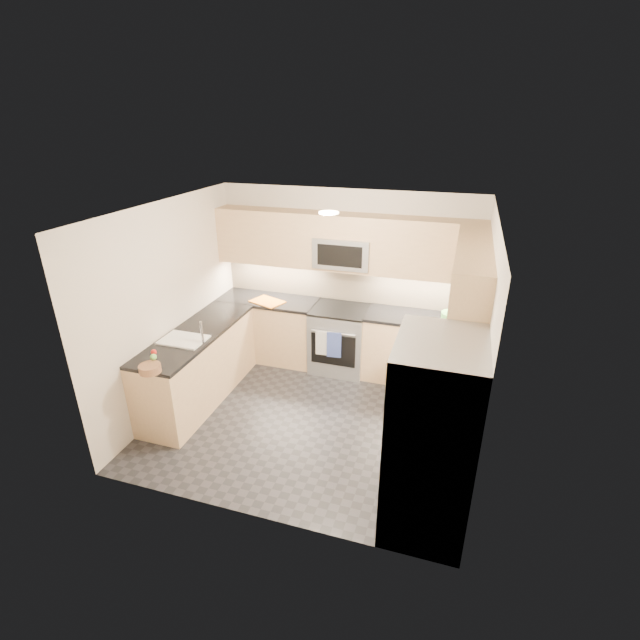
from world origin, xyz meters
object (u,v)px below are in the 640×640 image
at_px(microwave, 343,252).
at_px(fruit_basket, 150,369).
at_px(gas_range, 339,339).
at_px(cutting_board, 267,302).
at_px(refrigerator, 431,437).
at_px(utensil_bowl, 451,318).

bearing_deg(microwave, fruit_basket, -120.72).
xyz_separation_m(gas_range, microwave, (0.00, 0.12, 1.24)).
relative_size(cutting_board, fruit_basket, 2.01).
distance_m(microwave, cutting_board, 1.31).
bearing_deg(gas_range, refrigerator, -59.12).
relative_size(utensil_bowl, cutting_board, 0.57).
height_order(utensil_bowl, cutting_board, utensil_bowl).
xyz_separation_m(microwave, cutting_board, (-1.04, -0.22, -0.75)).
bearing_deg(utensil_bowl, fruit_basket, -142.91).
bearing_deg(fruit_basket, utensil_bowl, 37.09).
xyz_separation_m(gas_range, cutting_board, (-1.04, -0.10, 0.49)).
relative_size(refrigerator, fruit_basket, 8.02).
height_order(refrigerator, cutting_board, refrigerator).
distance_m(microwave, utensil_bowl, 1.64).
relative_size(gas_range, cutting_board, 2.02).
bearing_deg(fruit_basket, microwave, 59.28).
distance_m(microwave, fruit_basket, 2.87).
distance_m(refrigerator, utensil_bowl, 2.36).
bearing_deg(cutting_board, microwave, 12.09).
height_order(refrigerator, fruit_basket, refrigerator).
height_order(gas_range, refrigerator, refrigerator).
height_order(microwave, fruit_basket, microwave).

